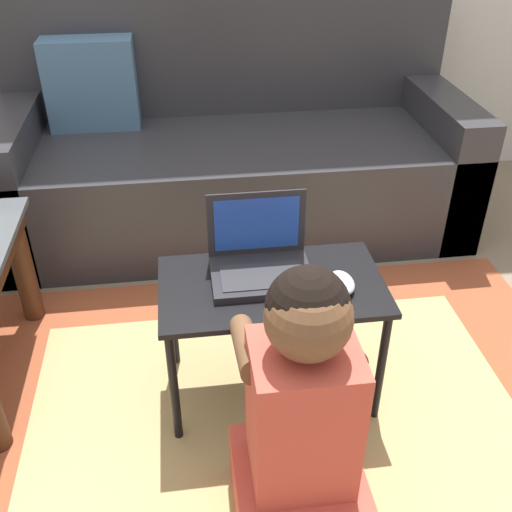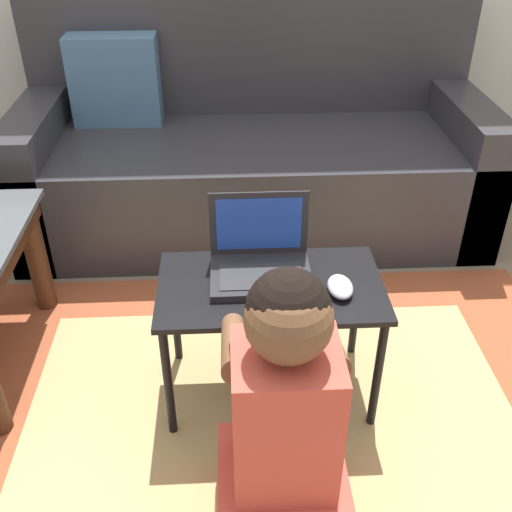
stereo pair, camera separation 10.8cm
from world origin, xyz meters
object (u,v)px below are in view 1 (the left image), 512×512
(person_seated, at_px, (301,423))
(laptop, at_px, (260,262))
(computer_mouse, at_px, (342,283))
(couch, at_px, (232,153))
(laptop_desk, at_px, (272,298))

(person_seated, bearing_deg, laptop, 92.98)
(computer_mouse, height_order, person_seated, person_seated)
(couch, distance_m, laptop_desk, 1.08)
(laptop, xyz_separation_m, person_seated, (0.02, -0.47, -0.11))
(couch, relative_size, computer_mouse, 17.74)
(laptop_desk, height_order, laptop, laptop)
(laptop_desk, xyz_separation_m, person_seated, (-0.00, -0.42, -0.02))
(couch, bearing_deg, computer_mouse, -80.68)
(laptop_desk, bearing_deg, laptop, 115.69)
(computer_mouse, bearing_deg, couch, 99.32)
(computer_mouse, bearing_deg, person_seated, -115.52)
(laptop, bearing_deg, couch, 88.87)
(person_seated, bearing_deg, couch, 90.16)
(computer_mouse, relative_size, person_seated, 0.15)
(laptop_desk, bearing_deg, couch, 90.23)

